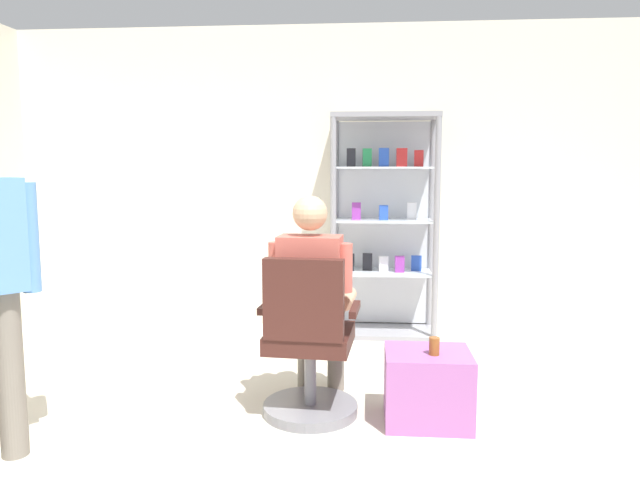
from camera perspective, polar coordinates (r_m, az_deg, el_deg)
back_wall at (r=5.33m, az=1.88°, el=5.98°), size 6.00×0.10×2.70m
display_cabinet_main at (r=5.11m, az=6.21°, el=1.59°), size 0.90×0.45×1.90m
office_chair at (r=3.43m, az=-1.11°, el=-10.83°), size 0.58×0.56×0.96m
seated_shopkeeper at (r=3.50m, az=-0.66°, el=-5.05°), size 0.51×0.58×1.29m
storage_crate at (r=3.49m, az=10.43°, el=-13.89°), size 0.48×0.41×0.41m
tea_glass at (r=3.36m, az=11.07°, el=-10.12°), size 0.06×0.06×0.10m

